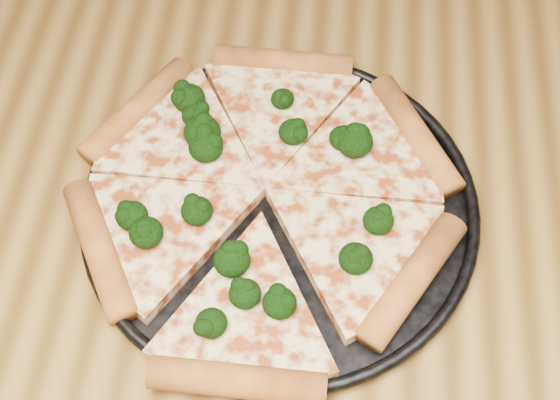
{
  "coord_description": "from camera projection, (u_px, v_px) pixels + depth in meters",
  "views": [
    {
      "loc": [
        0.09,
        -0.21,
        1.3
      ],
      "look_at": [
        0.06,
        0.14,
        0.77
      ],
      "focal_mm": 49.6,
      "sensor_mm": 36.0,
      "label": 1
    }
  ],
  "objects": [
    {
      "name": "broccoli_florets",
      "position": [
        245.0,
        185.0,
        0.64
      ],
      "size": [
        0.22,
        0.24,
        0.02
      ],
      "color": "black",
      "rests_on": "pizza"
    },
    {
      "name": "dining_table",
      "position": [
        196.0,
        399.0,
        0.66
      ],
      "size": [
        1.2,
        0.9,
        0.75
      ],
      "color": "olive",
      "rests_on": "ground"
    },
    {
      "name": "pizza",
      "position": [
        265.0,
        193.0,
        0.64
      ],
      "size": [
        0.33,
        0.34,
        0.03
      ],
      "rotation": [
        0.0,
        0.0,
        -0.01
      ],
      "color": "#FFDC9C",
      "rests_on": "pizza_pan"
    },
    {
      "name": "pizza_pan",
      "position": [
        280.0,
        205.0,
        0.65
      ],
      "size": [
        0.33,
        0.33,
        0.02
      ],
      "color": "black",
      "rests_on": "dining_table"
    }
  ]
}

